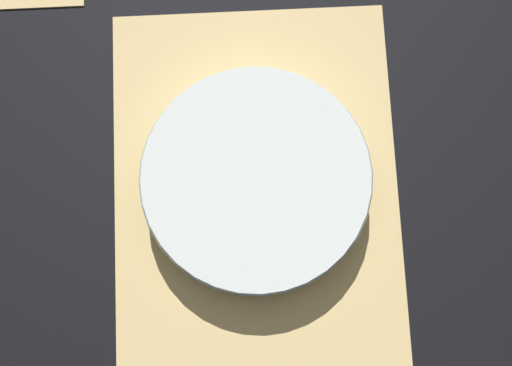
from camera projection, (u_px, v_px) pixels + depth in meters
ground_plane at (256, 188)px, 0.96m from camera, size 6.00×6.00×0.00m
bamboo_mat_center at (256, 187)px, 0.96m from camera, size 0.51×0.38×0.01m
fruit_salad_bowl at (256, 181)px, 0.92m from camera, size 0.30×0.30×0.07m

